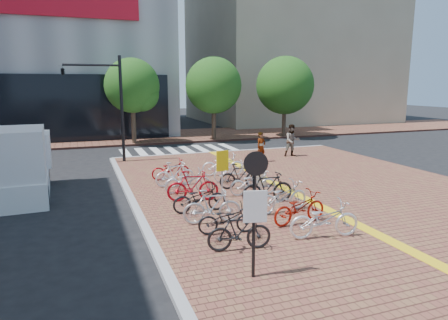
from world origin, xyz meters
name	(u,v)px	position (x,y,z in m)	size (l,w,h in m)	color
ground	(269,217)	(0.00, 0.00, 0.00)	(120.00, 120.00, 0.00)	black
tactile_strip	(446,268)	(2.00, -5.00, 0.16)	(0.40, 34.00, 0.01)	yellow
kerb_north	(227,152)	(3.00, 12.00, 0.08)	(14.00, 0.25, 0.15)	gray
far_sidewalk	(154,137)	(0.00, 21.00, 0.07)	(70.00, 8.00, 0.15)	brown
building_beige	(287,44)	(18.00, 32.00, 9.00)	(20.00, 18.00, 18.00)	gray
crosswalk	(180,151)	(0.50, 14.00, 0.01)	(7.50, 4.00, 0.01)	silver
street_trees	(227,87)	(5.04, 17.45, 4.10)	(16.20, 4.60, 6.35)	#38281E
bike_0	(239,231)	(-2.03, -2.43, 0.65)	(0.47, 1.65, 0.99)	black
bike_1	(227,219)	(-1.92, -1.25, 0.58)	(0.57, 1.64, 0.86)	black
bike_2	(212,206)	(-2.06, -0.32, 0.68)	(0.50, 1.77, 1.06)	silver
bike_3	(200,198)	(-2.09, 0.87, 0.62)	(0.63, 1.79, 0.94)	black
bike_4	(193,186)	(-1.96, 2.15, 0.71)	(0.52, 1.86, 1.12)	#A10B17
bike_5	(188,181)	(-1.85, 3.26, 0.62)	(0.63, 1.79, 0.94)	silver
bike_6	(175,174)	(-2.06, 4.51, 0.66)	(0.48, 1.69, 1.02)	white
bike_7	(171,169)	(-1.97, 5.71, 0.60)	(0.60, 1.71, 0.90)	#9E0B12
bike_8	(324,219)	(0.46, -2.43, 0.67)	(0.69, 1.97, 1.04)	white
bike_9	(299,208)	(0.41, -1.21, 0.64)	(0.65, 1.87, 0.98)	#9F180B
bike_10	(283,197)	(0.48, -0.03, 0.66)	(0.67, 1.94, 1.02)	silver
bike_11	(268,188)	(0.44, 1.00, 0.72)	(0.53, 1.88, 1.13)	black
bike_12	(253,183)	(0.39, 2.14, 0.63)	(0.64, 1.83, 0.96)	silver
bike_13	(241,176)	(0.30, 3.17, 0.67)	(0.49, 1.72, 1.03)	black
bike_14	(233,171)	(0.45, 4.42, 0.60)	(0.59, 1.70, 0.90)	white
bike_15	(223,165)	(0.44, 5.62, 0.66)	(0.67, 1.93, 1.02)	white
pedestrian_a	(261,147)	(3.48, 8.00, 0.96)	(0.59, 0.39, 1.62)	gray
pedestrian_b	(292,141)	(5.90, 8.93, 1.08)	(0.90, 0.70, 1.86)	#474C5A
utility_box	(259,174)	(1.15, 3.23, 0.69)	(0.49, 0.36, 1.08)	silver
yellow_sign	(222,165)	(-0.80, 2.25, 1.37)	(0.48, 0.14, 1.76)	#B7B7BC
notice_sign	(255,200)	(-2.29, -3.89, 1.91)	(0.51, 0.18, 2.79)	black
traffic_light_pole	(95,89)	(-4.74, 10.78, 4.03)	(3.02, 1.16, 5.62)	black
box_truck	(19,165)	(-7.90, 5.38, 1.28)	(2.27, 4.81, 2.73)	silver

